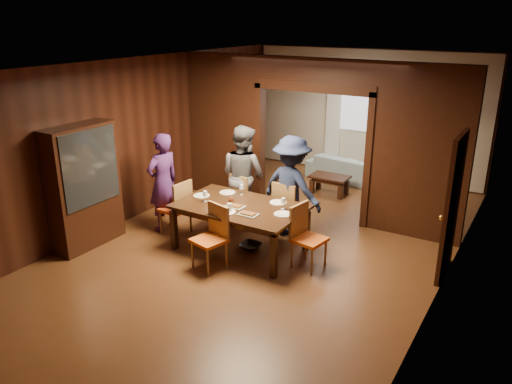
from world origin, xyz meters
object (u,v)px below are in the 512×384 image
Objects in this scene: person_purple at (163,182)px; chair_left at (175,207)px; chair_right at (309,238)px; sofa at (351,169)px; person_navy at (292,187)px; chair_far_l at (247,199)px; coffee_table at (329,185)px; chair_far_r at (289,208)px; person_grey at (243,175)px; dining_table at (240,227)px; chair_near at (209,238)px; hutch at (84,187)px.

person_purple is 1.78× the size of chair_left.
sofa is at bearing 22.12° from chair_right.
person_navy reaches higher than chair_far_l.
coffee_table is 3.57m from chair_left.
person_purple is 0.48m from chair_left.
sofa is at bearing 164.23° from chair_left.
sofa is 1.04m from coffee_table.
chair_left is 1.96m from chair_far_r.
person_purple is 2.22m from chair_far_r.
chair_far_l is (1.12, 0.92, -0.38)m from person_purple.
sofa is 2.04× the size of chair_far_l.
person_purple is at bearing 27.54° from chair_far_r.
person_navy is 2.02m from chair_left.
person_grey is 2.45m from coffee_table.
chair_right is (1.21, 0.02, 0.10)m from dining_table.
chair_right is (2.79, 0.02, -0.38)m from person_purple.
chair_left is at bearing 101.08° from chair_right.
dining_table is at bearing 93.89° from sofa.
chair_far_r is at bearing 89.28° from chair_near.
person_purple is 1.50m from chair_far_l.
person_grey is at bearing 71.35° from chair_right.
person_navy reaches higher than person_purple.
coffee_table is 2.37m from chair_far_l.
dining_table is 0.78m from chair_near.
person_grey is 1.86× the size of chair_left.
person_purple is 2.81m from chair_right.
coffee_table is at bearing 100.80° from chair_near.
chair_right is at bearing 164.65° from chair_far_l.
chair_far_r reaches higher than coffee_table.
person_purple reaches higher than chair_near.
coffee_table is 3.34m from chair_right.
hutch is (-0.95, -1.07, 0.52)m from chair_left.
chair_near reaches higher than dining_table.
chair_near is (-0.30, -5.00, 0.20)m from sofa.
chair_left is at bearing 62.77° from chair_far_l.
chair_left is at bearing 89.52° from person_purple.
coffee_table is at bearing -81.95° from chair_far_r.
person_navy is (0.99, -0.04, -0.03)m from person_grey.
sofa is 4.32m from chair_right.
dining_table reaches higher than sofa.
person_grey is at bearing 119.78° from dining_table.
person_grey is (1.04, 0.95, 0.04)m from person_purple.
chair_far_r is (1.98, 0.93, -0.38)m from person_purple.
chair_right and chair_far_r have the same top height.
chair_right reaches higher than sofa.
person_purple reaches higher than chair_far_l.
dining_table is (1.58, 0.00, -0.49)m from person_purple.
chair_right is at bearing 162.66° from person_grey.
person_navy is 2.39m from coffee_table.
dining_table is 1.00× the size of hutch.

